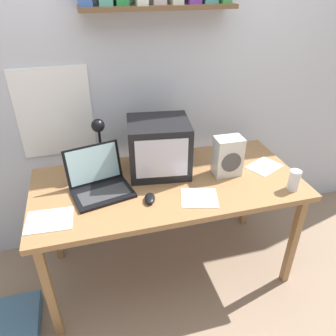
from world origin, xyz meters
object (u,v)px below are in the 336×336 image
(corner_desk, at_px, (168,190))
(computer_mouse, at_px, (150,198))
(crt_monitor, at_px, (159,147))
(loose_paper_near_monitor, at_px, (49,220))
(printed_handout, at_px, (199,198))
(desk_lamp, at_px, (100,139))
(loose_paper_near_laptop, at_px, (264,166))
(laptop, at_px, (99,181))
(juice_glass, at_px, (294,181))
(space_heater, at_px, (228,156))

(corner_desk, distance_m, computer_mouse, 0.23)
(corner_desk, relative_size, crt_monitor, 3.94)
(computer_mouse, height_order, loose_paper_near_monitor, computer_mouse)
(loose_paper_near_monitor, bearing_deg, printed_handout, -1.49)
(computer_mouse, distance_m, printed_handout, 0.28)
(desk_lamp, bearing_deg, loose_paper_near_laptop, -7.61)
(desk_lamp, distance_m, printed_handout, 0.71)
(computer_mouse, distance_m, loose_paper_near_laptop, 0.84)
(printed_handout, bearing_deg, desk_lamp, 138.91)
(computer_mouse, bearing_deg, crt_monitor, 66.86)
(computer_mouse, height_order, loose_paper_near_laptop, computer_mouse)
(crt_monitor, height_order, laptop, crt_monitor)
(crt_monitor, distance_m, computer_mouse, 0.37)
(corner_desk, bearing_deg, computer_mouse, -133.31)
(laptop, height_order, loose_paper_near_monitor, laptop)
(crt_monitor, bearing_deg, juice_glass, -22.50)
(corner_desk, distance_m, space_heater, 0.43)
(laptop, relative_size, loose_paper_near_monitor, 1.56)
(corner_desk, height_order, crt_monitor, crt_monitor)
(computer_mouse, relative_size, loose_paper_near_laptop, 0.44)
(loose_paper_near_monitor, bearing_deg, space_heater, 9.95)
(crt_monitor, bearing_deg, laptop, -155.43)
(printed_handout, bearing_deg, computer_mouse, 169.72)
(corner_desk, xyz_separation_m, printed_handout, (0.13, -0.21, 0.06))
(computer_mouse, bearing_deg, juice_glass, -7.50)
(desk_lamp, height_order, computer_mouse, desk_lamp)
(loose_paper_near_laptop, bearing_deg, printed_handout, -157.93)
(printed_handout, distance_m, loose_paper_near_laptop, 0.58)
(laptop, distance_m, computer_mouse, 0.33)
(loose_paper_near_monitor, distance_m, loose_paper_near_laptop, 1.38)
(crt_monitor, relative_size, space_heater, 1.67)
(printed_handout, height_order, loose_paper_near_monitor, same)
(printed_handout, bearing_deg, loose_paper_near_laptop, 22.07)
(crt_monitor, height_order, desk_lamp, desk_lamp)
(laptop, height_order, desk_lamp, desk_lamp)
(desk_lamp, xyz_separation_m, loose_paper_near_monitor, (-0.32, -0.42, -0.23))
(corner_desk, bearing_deg, juice_glass, -21.34)
(desk_lamp, relative_size, loose_paper_near_laptop, 1.43)
(desk_lamp, relative_size, computer_mouse, 3.21)
(desk_lamp, xyz_separation_m, loose_paper_near_laptop, (1.04, -0.22, -0.23))
(space_heater, bearing_deg, corner_desk, -178.78)
(corner_desk, xyz_separation_m, laptop, (-0.41, 0.03, 0.12))
(corner_desk, xyz_separation_m, desk_lamp, (-0.37, 0.23, 0.30))
(computer_mouse, xyz_separation_m, loose_paper_near_monitor, (-0.55, -0.03, -0.01))
(crt_monitor, xyz_separation_m, loose_paper_near_monitor, (-0.68, -0.34, -0.17))
(laptop, height_order, juice_glass, laptop)
(space_heater, xyz_separation_m, loose_paper_near_laptop, (0.28, 0.01, -0.12))
(printed_handout, bearing_deg, crt_monitor, 112.46)
(juice_glass, distance_m, space_heater, 0.42)
(corner_desk, relative_size, space_heater, 6.59)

